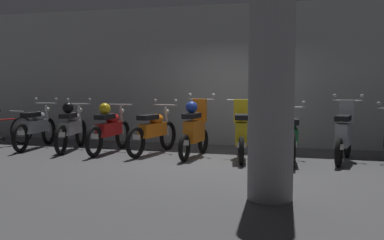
% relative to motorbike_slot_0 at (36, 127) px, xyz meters
% --- Properties ---
extents(ground_plane, '(80.00, 80.00, 0.00)m').
position_rel_motorbike_slot_0_xyz_m(ground_plane, '(4.34, -0.53, -0.49)').
color(ground_plane, '#4C4C4F').
extents(back_wall, '(16.66, 0.30, 3.36)m').
position_rel_motorbike_slot_0_xyz_m(back_wall, '(4.34, 1.87, 1.19)').
color(back_wall, '#9EA0A3').
rests_on(back_wall, ground).
extents(motorbike_slot_0, '(0.59, 1.95, 1.15)m').
position_rel_motorbike_slot_0_xyz_m(motorbike_slot_0, '(0.00, 0.00, 0.00)').
color(motorbike_slot_0, black).
rests_on(motorbike_slot_0, ground).
extents(motorbike_slot_1, '(0.64, 1.93, 1.15)m').
position_rel_motorbike_slot_0_xyz_m(motorbike_slot_1, '(0.96, -0.06, 0.04)').
color(motorbike_slot_1, black).
rests_on(motorbike_slot_1, ground).
extents(motorbike_slot_2, '(0.56, 1.95, 1.08)m').
position_rel_motorbike_slot_0_xyz_m(motorbike_slot_2, '(1.93, -0.14, 0.03)').
color(motorbike_slot_2, black).
rests_on(motorbike_slot_2, ground).
extents(motorbike_slot_3, '(0.61, 1.93, 1.15)m').
position_rel_motorbike_slot_0_xyz_m(motorbike_slot_3, '(2.90, -0.02, 0.00)').
color(motorbike_slot_3, black).
rests_on(motorbike_slot_3, ground).
extents(motorbike_slot_4, '(0.59, 1.68, 1.29)m').
position_rel_motorbike_slot_0_xyz_m(motorbike_slot_4, '(3.86, -0.19, 0.08)').
color(motorbike_slot_4, black).
rests_on(motorbike_slot_4, ground).
extents(motorbike_slot_5, '(0.58, 1.67, 1.18)m').
position_rel_motorbike_slot_0_xyz_m(motorbike_slot_5, '(4.81, -0.22, 0.03)').
color(motorbike_slot_5, black).
rests_on(motorbike_slot_5, ground).
extents(motorbike_slot_6, '(0.59, 1.95, 1.15)m').
position_rel_motorbike_slot_0_xyz_m(motorbike_slot_6, '(5.78, -0.22, 0.00)').
color(motorbike_slot_6, black).
rests_on(motorbike_slot_6, ground).
extents(motorbike_slot_7, '(0.58, 1.67, 1.29)m').
position_rel_motorbike_slot_0_xyz_m(motorbike_slot_7, '(6.75, 0.05, 0.04)').
color(motorbike_slot_7, black).
rests_on(motorbike_slot_7, ground).
extents(bicycle, '(0.56, 1.69, 0.89)m').
position_rel_motorbike_slot_0_xyz_m(bicycle, '(-0.88, -0.01, -0.13)').
color(bicycle, black).
rests_on(bicycle, ground).
extents(support_pillar, '(0.59, 0.59, 3.36)m').
position_rel_motorbike_slot_0_xyz_m(support_pillar, '(5.72, -3.18, 1.19)').
color(support_pillar, gray).
rests_on(support_pillar, ground).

